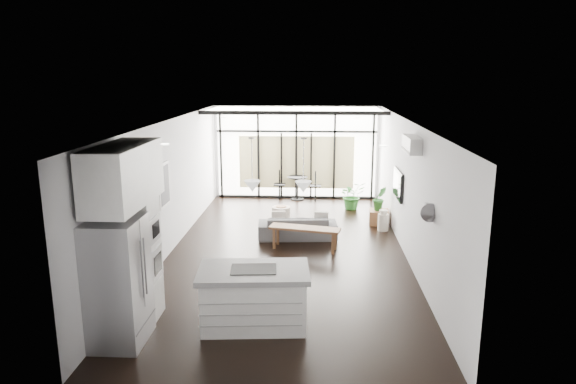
# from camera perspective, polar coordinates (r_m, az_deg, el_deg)

# --- Properties ---
(floor) EXTENTS (5.00, 10.00, 0.00)m
(floor) POSITION_cam_1_polar(r_m,az_deg,el_deg) (11.12, -0.08, -6.64)
(floor) COLOR black
(floor) RESTS_ON ground
(ceiling) EXTENTS (5.00, 10.00, 0.00)m
(ceiling) POSITION_cam_1_polar(r_m,az_deg,el_deg) (10.51, -0.09, 7.88)
(ceiling) COLOR silver
(ceiling) RESTS_ON ground
(wall_left) EXTENTS (0.02, 10.00, 2.80)m
(wall_left) POSITION_cam_1_polar(r_m,az_deg,el_deg) (11.15, -13.02, 0.56)
(wall_left) COLOR silver
(wall_left) RESTS_ON ground
(wall_right) EXTENTS (0.02, 10.00, 2.80)m
(wall_right) POSITION_cam_1_polar(r_m,az_deg,el_deg) (10.89, 13.17, 0.25)
(wall_right) COLOR silver
(wall_right) RESTS_ON ground
(wall_back) EXTENTS (5.00, 0.02, 2.80)m
(wall_back) POSITION_cam_1_polar(r_m,az_deg,el_deg) (15.64, 0.94, 4.43)
(wall_back) COLOR silver
(wall_back) RESTS_ON ground
(wall_front) EXTENTS (5.00, 0.02, 2.80)m
(wall_front) POSITION_cam_1_polar(r_m,az_deg,el_deg) (5.97, -2.82, -10.14)
(wall_front) COLOR silver
(wall_front) RESTS_ON ground
(glazing) EXTENTS (5.00, 0.20, 2.80)m
(glazing) POSITION_cam_1_polar(r_m,az_deg,el_deg) (15.53, 0.92, 4.36)
(glazing) COLOR black
(glazing) RESTS_ON ground
(skylight) EXTENTS (4.70, 1.90, 0.06)m
(skylight) POSITION_cam_1_polar(r_m,az_deg,el_deg) (14.50, 0.81, 9.19)
(skylight) COLOR silver
(skylight) RESTS_ON ceiling
(neighbour_building) EXTENTS (3.50, 0.02, 1.60)m
(neighbour_building) POSITION_cam_1_polar(r_m,az_deg,el_deg) (15.64, 0.93, 3.31)
(neighbour_building) COLOR beige
(neighbour_building) RESTS_ON ground
(island) EXTENTS (1.73, 1.11, 0.90)m
(island) POSITION_cam_1_polar(r_m,az_deg,el_deg) (7.91, -3.80, -11.61)
(island) COLOR silver
(island) RESTS_ON floor
(cooktop) EXTENTS (0.71, 0.50, 0.01)m
(cooktop) POSITION_cam_1_polar(r_m,az_deg,el_deg) (7.73, -3.85, -8.54)
(cooktop) COLOR black
(cooktop) RESTS_ON island
(fridge) EXTENTS (0.70, 0.88, 1.81)m
(fridge) POSITION_cam_1_polar(r_m,az_deg,el_deg) (7.65, -18.34, -9.46)
(fridge) COLOR #97979C
(fridge) RESTS_ON floor
(appliance_column) EXTENTS (0.57, 0.60, 2.22)m
(appliance_column) POSITION_cam_1_polar(r_m,az_deg,el_deg) (8.23, -16.39, -6.21)
(appliance_column) COLOR silver
(appliance_column) RESTS_ON floor
(upper_cabinets) EXTENTS (0.62, 1.75, 0.86)m
(upper_cabinets) POSITION_cam_1_polar(r_m,az_deg,el_deg) (7.59, -17.83, 1.81)
(upper_cabinets) COLOR silver
(upper_cabinets) RESTS_ON wall_left
(pendant_left) EXTENTS (0.26, 0.26, 0.18)m
(pendant_left) POSITION_cam_1_polar(r_m,az_deg,el_deg) (8.06, -3.99, 0.63)
(pendant_left) COLOR silver
(pendant_left) RESTS_ON ceiling
(pendant_right) EXTENTS (0.26, 0.26, 0.18)m
(pendant_right) POSITION_cam_1_polar(r_m,az_deg,el_deg) (8.00, 1.71, 0.57)
(pendant_right) COLOR silver
(pendant_right) RESTS_ON ceiling
(sofa) EXTENTS (1.85, 0.67, 0.71)m
(sofa) POSITION_cam_1_polar(r_m,az_deg,el_deg) (11.93, 1.07, -3.48)
(sofa) COLOR #4B4B4D
(sofa) RESTS_ON floor
(console_bench) EXTENTS (1.58, 0.71, 0.49)m
(console_bench) POSITION_cam_1_polar(r_m,az_deg,el_deg) (11.21, 1.86, -5.15)
(console_bench) COLOR brown
(console_bench) RESTS_ON floor
(pouf) EXTENTS (0.53, 0.53, 0.38)m
(pouf) POSITION_cam_1_polar(r_m,az_deg,el_deg) (13.28, -0.77, -2.47)
(pouf) COLOR beige
(pouf) RESTS_ON floor
(crate) EXTENTS (0.52, 0.52, 0.36)m
(crate) POSITION_cam_1_polar(r_m,az_deg,el_deg) (13.25, 10.07, -2.77)
(crate) COLOR brown
(crate) RESTS_ON floor
(plant_tall) EXTENTS (0.95, 0.99, 0.61)m
(plant_tall) POSITION_cam_1_polar(r_m,az_deg,el_deg) (14.57, 7.13, -0.71)
(plant_tall) COLOR #286D26
(plant_tall) RESTS_ON floor
(plant_crate) EXTENTS (0.49, 0.69, 0.28)m
(plant_crate) POSITION_cam_1_polar(r_m,az_deg,el_deg) (13.16, 10.12, -1.43)
(plant_crate) COLOR #286D26
(plant_crate) RESTS_ON crate
(milk_can) EXTENTS (0.28, 0.28, 0.52)m
(milk_can) POSITION_cam_1_polar(r_m,az_deg,el_deg) (12.72, 10.53, -3.10)
(milk_can) COLOR beige
(milk_can) RESTS_ON floor
(bistro_set) EXTENTS (1.46, 0.74, 0.67)m
(bistro_set) POSITION_cam_1_polar(r_m,az_deg,el_deg) (15.52, 1.05, 0.36)
(bistro_set) COLOR black
(bistro_set) RESTS_ON floor
(tv) EXTENTS (0.05, 1.10, 0.65)m
(tv) POSITION_cam_1_polar(r_m,az_deg,el_deg) (11.86, 12.14, 0.85)
(tv) COLOR black
(tv) RESTS_ON wall_right
(ac_unit) EXTENTS (0.22, 0.90, 0.30)m
(ac_unit) POSITION_cam_1_polar(r_m,az_deg,el_deg) (9.91, 13.58, 5.16)
(ac_unit) COLOR silver
(ac_unit) RESTS_ON wall_right
(framed_art) EXTENTS (0.04, 0.70, 0.90)m
(framed_art) POSITION_cam_1_polar(r_m,az_deg,el_deg) (10.64, -13.64, 0.76)
(framed_art) COLOR black
(framed_art) RESTS_ON wall_left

